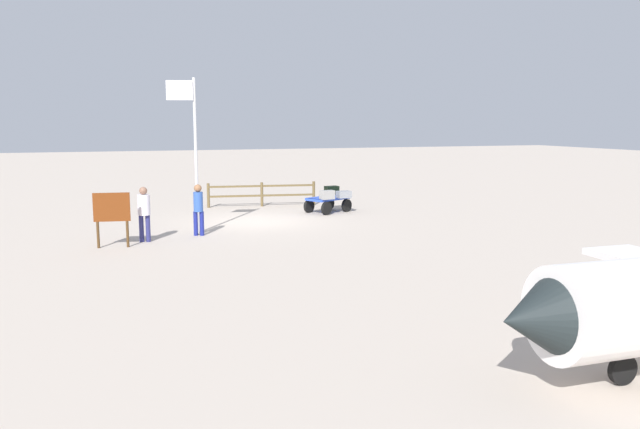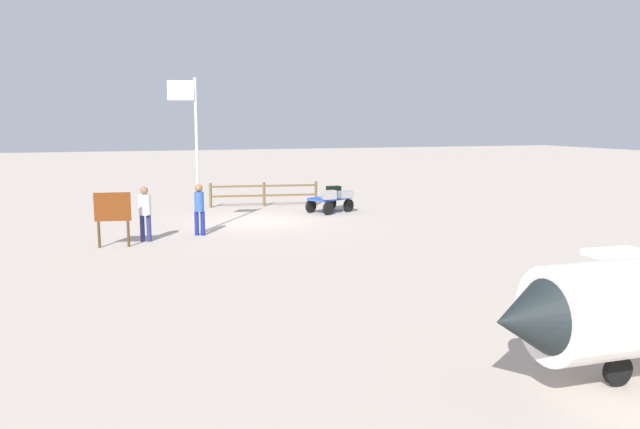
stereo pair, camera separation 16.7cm
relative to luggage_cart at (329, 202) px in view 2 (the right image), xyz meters
name	(u,v)px [view 2 (the right image)]	position (x,y,z in m)	size (l,w,h in m)	color
ground_plane	(258,221)	(3.32, 1.37, -0.44)	(120.00, 120.00, 0.00)	#BAAB9B
luggage_cart	(329,202)	(0.00, 0.00, 0.00)	(2.05, 1.77, 0.62)	blue
suitcase_olive	(329,195)	(0.26, 0.65, 0.36)	(0.60, 0.41, 0.35)	gray
suitcase_maroon	(334,191)	(-0.42, -0.65, 0.37)	(0.59, 0.44, 0.37)	black
suitcase_navy	(346,194)	(-0.54, 0.42, 0.32)	(0.57, 0.44, 0.27)	gray
worker_lead	(199,206)	(5.76, 3.61, 0.52)	(0.39, 0.39, 1.67)	navy
worker_trailing	(145,209)	(7.49, 4.16, 0.58)	(0.46, 0.46, 1.70)	navy
flagpole	(193,141)	(5.83, 3.13, 2.59)	(0.92, 0.20, 5.06)	silver
signboard	(113,211)	(8.44, 4.77, 0.63)	(1.03, 0.22, 1.62)	#4C3319
wooden_fence	(264,192)	(2.07, -2.67, 0.18)	(4.66, 0.79, 1.05)	brown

